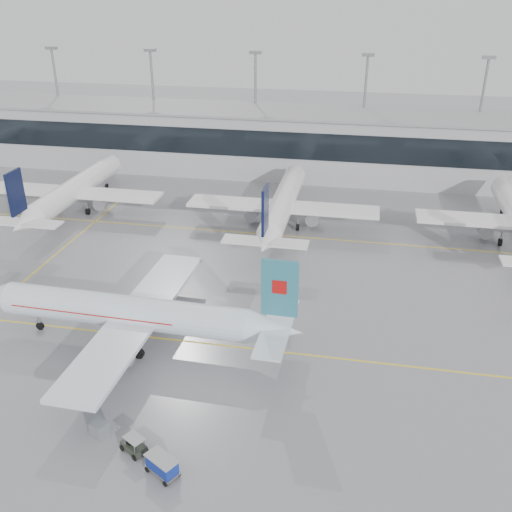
% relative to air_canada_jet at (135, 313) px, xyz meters
% --- Properties ---
extents(ground, '(320.00, 320.00, 0.00)m').
position_rel_air_canada_jet_xyz_m(ground, '(10.29, 1.16, -3.62)').
color(ground, gray).
rests_on(ground, ground).
extents(taxi_line_main, '(120.00, 0.25, 0.01)m').
position_rel_air_canada_jet_xyz_m(taxi_line_main, '(10.29, 1.16, -3.61)').
color(taxi_line_main, yellow).
rests_on(taxi_line_main, ground).
extents(taxi_line_north, '(120.00, 0.25, 0.01)m').
position_rel_air_canada_jet_xyz_m(taxi_line_north, '(10.29, 31.16, -3.61)').
color(taxi_line_north, yellow).
rests_on(taxi_line_north, ground).
extents(taxi_line_cross, '(0.25, 60.00, 0.01)m').
position_rel_air_canada_jet_xyz_m(taxi_line_cross, '(-19.71, 16.16, -3.61)').
color(taxi_line_cross, yellow).
rests_on(taxi_line_cross, ground).
extents(terminal, '(180.00, 15.00, 12.00)m').
position_rel_air_canada_jet_xyz_m(terminal, '(10.29, 63.16, 2.38)').
color(terminal, '#AAAAAE').
rests_on(terminal, ground).
extents(terminal_glass, '(180.00, 0.20, 5.00)m').
position_rel_air_canada_jet_xyz_m(terminal_glass, '(10.29, 55.61, 3.88)').
color(terminal_glass, black).
rests_on(terminal_glass, ground).
extents(terminal_roof, '(182.00, 16.00, 0.40)m').
position_rel_air_canada_jet_xyz_m(terminal_roof, '(10.29, 63.16, 8.58)').
color(terminal_roof, gray).
rests_on(terminal_roof, ground).
extents(light_masts, '(156.40, 1.00, 22.60)m').
position_rel_air_canada_jet_xyz_m(light_masts, '(10.29, 69.16, 9.73)').
color(light_masts, gray).
rests_on(light_masts, ground).
extents(air_canada_jet, '(36.34, 29.01, 11.42)m').
position_rel_air_canada_jet_xyz_m(air_canada_jet, '(0.00, 0.00, 0.00)').
color(air_canada_jet, white).
rests_on(air_canada_jet, ground).
extents(parked_jet_b, '(29.64, 36.96, 11.72)m').
position_rel_air_canada_jet_xyz_m(parked_jet_b, '(-24.71, 34.85, 0.09)').
color(parked_jet_b, white).
rests_on(parked_jet_b, ground).
extents(parked_jet_c, '(29.64, 36.96, 11.72)m').
position_rel_air_canada_jet_xyz_m(parked_jet_c, '(10.29, 34.85, 0.09)').
color(parked_jet_c, white).
rests_on(parked_jet_c, ground).
extents(baggage_tug, '(3.14, 2.24, 1.56)m').
position_rel_air_canada_jet_xyz_m(baggage_tug, '(5.55, -14.96, -3.07)').
color(baggage_tug, '#292F25').
rests_on(baggage_tug, ground).
extents(baggage_cart, '(3.06, 2.62, 1.67)m').
position_rel_air_canada_jet_xyz_m(baggage_cart, '(8.66, -16.77, -2.64)').
color(baggage_cart, gray).
rests_on(baggage_cart, ground).
extents(gse_unit, '(1.64, 1.59, 1.28)m').
position_rel_air_canada_jet_xyz_m(gse_unit, '(1.96, -13.74, -2.98)').
color(gse_unit, gray).
rests_on(gse_unit, ground).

